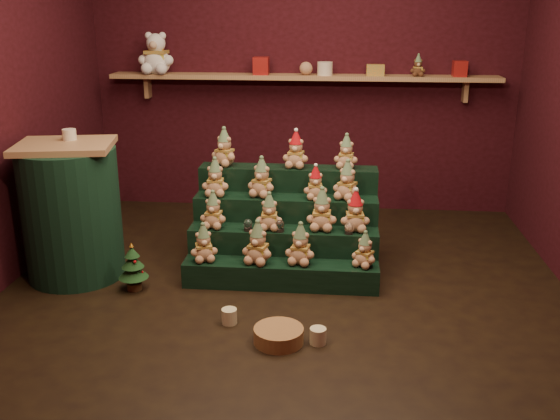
# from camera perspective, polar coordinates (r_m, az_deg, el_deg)

# --- Properties ---
(ground) EXTENTS (4.00, 4.00, 0.00)m
(ground) POSITION_cam_1_polar(r_m,az_deg,el_deg) (4.45, 0.44, -7.50)
(ground) COLOR black
(ground) RESTS_ON ground
(back_wall) EXTENTS (4.00, 0.10, 2.80)m
(back_wall) POSITION_cam_1_polar(r_m,az_deg,el_deg) (6.08, 2.19, 13.18)
(back_wall) COLOR black
(back_wall) RESTS_ON ground
(front_wall) EXTENTS (4.00, 0.10, 2.80)m
(front_wall) POSITION_cam_1_polar(r_m,az_deg,el_deg) (2.04, -4.48, 3.22)
(front_wall) COLOR black
(front_wall) RESTS_ON ground
(back_shelf) EXTENTS (3.60, 0.26, 0.24)m
(back_shelf) POSITION_cam_1_polar(r_m,az_deg,el_deg) (5.91, 2.08, 12.01)
(back_shelf) COLOR #A87B54
(back_shelf) RESTS_ON ground
(riser_tier_front) EXTENTS (1.40, 0.22, 0.18)m
(riser_tier_front) POSITION_cam_1_polar(r_m,az_deg,el_deg) (4.50, 0.05, -5.93)
(riser_tier_front) COLOR black
(riser_tier_front) RESTS_ON ground
(riser_tier_midfront) EXTENTS (1.40, 0.22, 0.36)m
(riser_tier_midfront) POSITION_cam_1_polar(r_m,az_deg,el_deg) (4.66, 0.30, -3.82)
(riser_tier_midfront) COLOR black
(riser_tier_midfront) RESTS_ON ground
(riser_tier_midback) EXTENTS (1.40, 0.22, 0.54)m
(riser_tier_midback) POSITION_cam_1_polar(r_m,az_deg,el_deg) (4.84, 0.54, -1.86)
(riser_tier_midback) COLOR black
(riser_tier_midback) RESTS_ON ground
(riser_tier_back) EXTENTS (1.40, 0.22, 0.72)m
(riser_tier_back) POSITION_cam_1_polar(r_m,az_deg,el_deg) (5.01, 0.75, -0.04)
(riser_tier_back) COLOR black
(riser_tier_back) RESTS_ON ground
(teddy_0) EXTENTS (0.24, 0.23, 0.27)m
(teddy_0) POSITION_cam_1_polar(r_m,az_deg,el_deg) (4.49, -7.01, -2.99)
(teddy_0) COLOR tan
(teddy_0) RESTS_ON riser_tier_front
(teddy_1) EXTENTS (0.27, 0.25, 0.31)m
(teddy_1) POSITION_cam_1_polar(r_m,az_deg,el_deg) (4.41, -2.05, -3.00)
(teddy_1) COLOR tan
(teddy_1) RESTS_ON riser_tier_front
(teddy_2) EXTENTS (0.24, 0.22, 0.30)m
(teddy_2) POSITION_cam_1_polar(r_m,az_deg,el_deg) (4.41, 1.88, -3.11)
(teddy_2) COLOR tan
(teddy_2) RESTS_ON riser_tier_front
(teddy_3) EXTENTS (0.24, 0.23, 0.25)m
(teddy_3) POSITION_cam_1_polar(r_m,az_deg,el_deg) (4.40, 7.77, -3.59)
(teddy_3) COLOR tan
(teddy_3) RESTS_ON riser_tier_front
(teddy_4) EXTENTS (0.21, 0.19, 0.27)m
(teddy_4) POSITION_cam_1_polar(r_m,az_deg,el_deg) (4.61, -6.12, 0.01)
(teddy_4) COLOR tan
(teddy_4) RESTS_ON riser_tier_midfront
(teddy_5) EXTENTS (0.20, 0.18, 0.27)m
(teddy_5) POSITION_cam_1_polar(r_m,az_deg,el_deg) (4.55, -0.98, -0.15)
(teddy_5) COLOR tan
(teddy_5) RESTS_ON riser_tier_midfront
(teddy_6) EXTENTS (0.23, 0.21, 0.31)m
(teddy_6) POSITION_cam_1_polar(r_m,az_deg,el_deg) (4.55, 3.85, 0.06)
(teddy_6) COLOR tan
(teddy_6) RESTS_ON riser_tier_midfront
(teddy_7) EXTENTS (0.23, 0.21, 0.30)m
(teddy_7) POSITION_cam_1_polar(r_m,az_deg,el_deg) (4.55, 6.89, -0.10)
(teddy_7) COLOR tan
(teddy_7) RESTS_ON riser_tier_midfront
(teddy_8) EXTENTS (0.21, 0.19, 0.29)m
(teddy_8) POSITION_cam_1_polar(r_m,az_deg,el_deg) (4.78, -5.94, 3.00)
(teddy_8) COLOR tan
(teddy_8) RESTS_ON riser_tier_midback
(teddy_9) EXTENTS (0.26, 0.25, 0.30)m
(teddy_9) POSITION_cam_1_polar(r_m,az_deg,el_deg) (4.73, -1.68, 3.01)
(teddy_9) COLOR tan
(teddy_9) RESTS_ON riser_tier_midback
(teddy_10) EXTENTS (0.19, 0.17, 0.25)m
(teddy_10) POSITION_cam_1_polar(r_m,az_deg,el_deg) (4.69, 3.26, 2.51)
(teddy_10) COLOR tan
(teddy_10) RESTS_ON riser_tier_midback
(teddy_11) EXTENTS (0.27, 0.26, 0.29)m
(teddy_11) POSITION_cam_1_polar(r_m,az_deg,el_deg) (4.69, 6.17, 2.71)
(teddy_11) COLOR tan
(teddy_11) RESTS_ON riser_tier_midback
(teddy_12) EXTENTS (0.27, 0.26, 0.29)m
(teddy_12) POSITION_cam_1_polar(r_m,az_deg,el_deg) (4.95, -5.11, 5.74)
(teddy_12) COLOR tan
(teddy_12) RESTS_ON riser_tier_back
(teddy_13) EXTENTS (0.22, 0.21, 0.28)m
(teddy_13) POSITION_cam_1_polar(r_m,az_deg,el_deg) (4.87, 1.46, 5.54)
(teddy_13) COLOR tan
(teddy_13) RESTS_ON riser_tier_back
(teddy_14) EXTENTS (0.21, 0.19, 0.26)m
(teddy_14) POSITION_cam_1_polar(r_m,az_deg,el_deg) (4.88, 6.08, 5.34)
(teddy_14) COLOR tan
(teddy_14) RESTS_ON riser_tier_back
(snow_globe_a) EXTENTS (0.07, 0.07, 0.09)m
(snow_globe_a) POSITION_cam_1_polar(r_m,az_deg,el_deg) (4.56, -2.95, -1.36)
(snow_globe_a) COLOR black
(snow_globe_a) RESTS_ON riser_tier_midfront
(snow_globe_b) EXTENTS (0.07, 0.07, 0.09)m
(snow_globe_b) POSITION_cam_1_polar(r_m,az_deg,el_deg) (4.53, -0.02, -1.45)
(snow_globe_b) COLOR black
(snow_globe_b) RESTS_ON riser_tier_midfront
(snow_globe_c) EXTENTS (0.06, 0.06, 0.09)m
(snow_globe_c) POSITION_cam_1_polar(r_m,az_deg,el_deg) (4.51, 6.32, -1.66)
(snow_globe_c) COLOR black
(snow_globe_c) RESTS_ON riser_tier_midfront
(side_table) EXTENTS (0.75, 0.70, 1.01)m
(side_table) POSITION_cam_1_polar(r_m,az_deg,el_deg) (4.79, -18.52, -0.13)
(side_table) COLOR #A87B54
(side_table) RESTS_ON ground
(table_ornament) EXTENTS (0.10, 0.10, 0.08)m
(table_ornament) POSITION_cam_1_polar(r_m,az_deg,el_deg) (4.75, -18.71, 6.56)
(table_ornament) COLOR beige
(table_ornament) RESTS_ON side_table
(mini_christmas_tree) EXTENTS (0.21, 0.21, 0.36)m
(mini_christmas_tree) POSITION_cam_1_polar(r_m,az_deg,el_deg) (4.53, -13.29, -5.09)
(mini_christmas_tree) COLOR #442F18
(mini_christmas_tree) RESTS_ON ground
(mug_left) EXTENTS (0.10, 0.10, 0.10)m
(mug_left) POSITION_cam_1_polar(r_m,az_deg,el_deg) (4.03, -4.66, -9.65)
(mug_left) COLOR beige
(mug_left) RESTS_ON ground
(mug_right) EXTENTS (0.10, 0.10, 0.10)m
(mug_right) POSITION_cam_1_polar(r_m,az_deg,el_deg) (3.80, 3.49, -11.42)
(mug_right) COLOR beige
(mug_right) RESTS_ON ground
(wicker_basket) EXTENTS (0.38, 0.38, 0.09)m
(wicker_basket) POSITION_cam_1_polar(r_m,az_deg,el_deg) (3.81, -0.12, -11.39)
(wicker_basket) COLOR #9A6E3E
(wicker_basket) RESTS_ON ground
(white_bear) EXTENTS (0.35, 0.32, 0.47)m
(white_bear) POSITION_cam_1_polar(r_m,az_deg,el_deg) (6.09, -11.26, 14.35)
(white_bear) COLOR white
(white_bear) RESTS_ON back_shelf
(brown_bear) EXTENTS (0.14, 0.13, 0.19)m
(brown_bear) POSITION_cam_1_polar(r_m,az_deg,el_deg) (5.90, 12.50, 12.77)
(brown_bear) COLOR #502C1A
(brown_bear) RESTS_ON back_shelf
(gift_tin_red_a) EXTENTS (0.14, 0.14, 0.16)m
(gift_tin_red_a) POSITION_cam_1_polar(r_m,az_deg,el_deg) (5.91, -1.73, 13.04)
(gift_tin_red_a) COLOR maroon
(gift_tin_red_a) RESTS_ON back_shelf
(gift_tin_cream) EXTENTS (0.14, 0.14, 0.12)m
(gift_tin_cream) POSITION_cam_1_polar(r_m,az_deg,el_deg) (5.87, 4.13, 12.77)
(gift_tin_cream) COLOR beige
(gift_tin_cream) RESTS_ON back_shelf
(gift_tin_red_b) EXTENTS (0.12, 0.12, 0.14)m
(gift_tin_red_b) POSITION_cam_1_polar(r_m,az_deg,el_deg) (5.97, 16.11, 12.31)
(gift_tin_red_b) COLOR maroon
(gift_tin_red_b) RESTS_ON back_shelf
(shelf_plush_ball) EXTENTS (0.12, 0.12, 0.12)m
(shelf_plush_ball) POSITION_cam_1_polar(r_m,az_deg,el_deg) (5.88, 2.39, 12.81)
(shelf_plush_ball) COLOR tan
(shelf_plush_ball) RESTS_ON back_shelf
(scarf_gift_box) EXTENTS (0.16, 0.10, 0.10)m
(scarf_gift_box) POSITION_cam_1_polar(r_m,az_deg,el_deg) (5.88, 8.71, 12.53)
(scarf_gift_box) COLOR orange
(scarf_gift_box) RESTS_ON back_shelf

